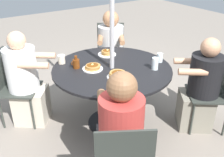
{
  "coord_description": "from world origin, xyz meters",
  "views": [
    {
      "loc": [
        1.42,
        2.16,
        1.92
      ],
      "look_at": [
        0.0,
        0.0,
        0.6
      ],
      "focal_mm": 42.0,
      "sensor_mm": 36.0,
      "label": 1
    }
  ],
  "objects_px": {
    "syrup_bottle": "(76,63)",
    "coffee_cup": "(62,59)",
    "diner_east": "(111,53)",
    "pancake_plate_c": "(118,75)",
    "patio_table": "(112,77)",
    "diner_north": "(201,89)",
    "patio_chair_east": "(111,49)",
    "drinking_glass_b": "(160,58)",
    "drinking_glass_a": "(155,64)",
    "pancake_plate_b": "(93,67)",
    "diner_west": "(121,143)",
    "patio_chair_north": "(217,89)",
    "diner_south": "(26,83)",
    "pancake_plate_a": "(107,53)",
    "patio_chair_south": "(11,83)"
  },
  "relations": [
    {
      "from": "syrup_bottle",
      "to": "coffee_cup",
      "type": "bearing_deg",
      "value": -68.81
    },
    {
      "from": "diner_east",
      "to": "pancake_plate_c",
      "type": "xyz_separation_m",
      "value": [
        0.61,
        1.06,
        0.25
      ]
    },
    {
      "from": "patio_table",
      "to": "syrup_bottle",
      "type": "distance_m",
      "value": 0.42
    },
    {
      "from": "diner_north",
      "to": "pancake_plate_c",
      "type": "height_order",
      "value": "diner_north"
    },
    {
      "from": "patio_chair_east",
      "to": "drinking_glass_b",
      "type": "height_order",
      "value": "patio_chair_east"
    },
    {
      "from": "drinking_glass_a",
      "to": "pancake_plate_b",
      "type": "bearing_deg",
      "value": -33.12
    },
    {
      "from": "diner_north",
      "to": "drinking_glass_b",
      "type": "height_order",
      "value": "diner_north"
    },
    {
      "from": "diner_west",
      "to": "drinking_glass_b",
      "type": "height_order",
      "value": "diner_west"
    },
    {
      "from": "patio_chair_east",
      "to": "diner_east",
      "type": "bearing_deg",
      "value": 90.0
    },
    {
      "from": "patio_chair_north",
      "to": "diner_west",
      "type": "distance_m",
      "value": 1.44
    },
    {
      "from": "patio_chair_east",
      "to": "pancake_plate_b",
      "type": "height_order",
      "value": "patio_chair_east"
    },
    {
      "from": "diner_south",
      "to": "syrup_bottle",
      "type": "height_order",
      "value": "diner_south"
    },
    {
      "from": "diner_south",
      "to": "pancake_plate_c",
      "type": "bearing_deg",
      "value": 77.58
    },
    {
      "from": "diner_north",
      "to": "diner_east",
      "type": "bearing_deg",
      "value": 46.91
    },
    {
      "from": "diner_north",
      "to": "pancake_plate_c",
      "type": "bearing_deg",
      "value": 104.24
    },
    {
      "from": "diner_east",
      "to": "pancake_plate_b",
      "type": "xyz_separation_m",
      "value": [
        0.73,
        0.76,
        0.24
      ]
    },
    {
      "from": "coffee_cup",
      "to": "diner_west",
      "type": "bearing_deg",
      "value": 86.39
    },
    {
      "from": "pancake_plate_a",
      "to": "drinking_glass_b",
      "type": "distance_m",
      "value": 0.64
    },
    {
      "from": "diner_west",
      "to": "drinking_glass_a",
      "type": "xyz_separation_m",
      "value": [
        -0.85,
        -0.58,
        0.26
      ]
    },
    {
      "from": "diner_north",
      "to": "syrup_bottle",
      "type": "xyz_separation_m",
      "value": [
        1.13,
        -0.79,
        0.29
      ]
    },
    {
      "from": "diner_north",
      "to": "diner_west",
      "type": "distance_m",
      "value": 1.32
    },
    {
      "from": "diner_west",
      "to": "pancake_plate_b",
      "type": "height_order",
      "value": "diner_west"
    },
    {
      "from": "patio_chair_east",
      "to": "patio_table",
      "type": "bearing_deg",
      "value": 90.0
    },
    {
      "from": "coffee_cup",
      "to": "pancake_plate_c",
      "type": "bearing_deg",
      "value": 116.74
    },
    {
      "from": "diner_east",
      "to": "pancake_plate_c",
      "type": "relative_size",
      "value": 5.12
    },
    {
      "from": "patio_chair_south",
      "to": "coffee_cup",
      "type": "distance_m",
      "value": 0.66
    },
    {
      "from": "patio_chair_south",
      "to": "drinking_glass_a",
      "type": "xyz_separation_m",
      "value": [
        -1.29,
        0.98,
        0.3
      ]
    },
    {
      "from": "patio_chair_north",
      "to": "patio_chair_south",
      "type": "relative_size",
      "value": 1.0
    },
    {
      "from": "diner_south",
      "to": "patio_chair_north",
      "type": "bearing_deg",
      "value": 90.35
    },
    {
      "from": "diner_west",
      "to": "drinking_glass_a",
      "type": "bearing_deg",
      "value": 63.72
    },
    {
      "from": "coffee_cup",
      "to": "drinking_glass_a",
      "type": "distance_m",
      "value": 1.04
    },
    {
      "from": "diner_north",
      "to": "diner_west",
      "type": "relative_size",
      "value": 0.93
    },
    {
      "from": "diner_north",
      "to": "pancake_plate_c",
      "type": "distance_m",
      "value": 0.99
    },
    {
      "from": "patio_chair_north",
      "to": "diner_west",
      "type": "relative_size",
      "value": 0.76
    },
    {
      "from": "diner_east",
      "to": "diner_south",
      "type": "relative_size",
      "value": 1.0
    },
    {
      "from": "diner_west",
      "to": "pancake_plate_b",
      "type": "relative_size",
      "value": 5.31
    },
    {
      "from": "patio_chair_south",
      "to": "pancake_plate_a",
      "type": "height_order",
      "value": "patio_chair_south"
    },
    {
      "from": "patio_chair_north",
      "to": "pancake_plate_a",
      "type": "xyz_separation_m",
      "value": [
        0.79,
        -1.03,
        0.25
      ]
    },
    {
      "from": "patio_table",
      "to": "pancake_plate_a",
      "type": "height_order",
      "value": "pancake_plate_a"
    },
    {
      "from": "diner_south",
      "to": "pancake_plate_b",
      "type": "height_order",
      "value": "diner_south"
    },
    {
      "from": "syrup_bottle",
      "to": "diner_west",
      "type": "bearing_deg",
      "value": 81.5
    },
    {
      "from": "patio_table",
      "to": "diner_east",
      "type": "distance_m",
      "value": 1.0
    },
    {
      "from": "patio_chair_south",
      "to": "coffee_cup",
      "type": "relative_size",
      "value": 9.23
    },
    {
      "from": "patio_chair_north",
      "to": "pancake_plate_b",
      "type": "relative_size",
      "value": 4.02
    },
    {
      "from": "patio_table",
      "to": "drinking_glass_b",
      "type": "distance_m",
      "value": 0.59
    },
    {
      "from": "patio_chair_east",
      "to": "patio_chair_south",
      "type": "height_order",
      "value": "same"
    },
    {
      "from": "diner_north",
      "to": "syrup_bottle",
      "type": "bearing_deg",
      "value": 91.05
    },
    {
      "from": "pancake_plate_c",
      "to": "patio_chair_south",
      "type": "bearing_deg",
      "value": -47.5
    },
    {
      "from": "diner_east",
      "to": "drinking_glass_b",
      "type": "bearing_deg",
      "value": 123.18
    },
    {
      "from": "diner_north",
      "to": "pancake_plate_a",
      "type": "relative_size",
      "value": 4.95
    }
  ]
}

